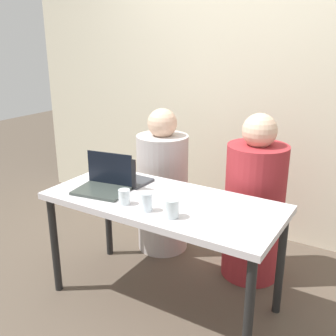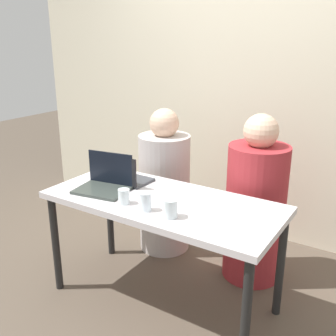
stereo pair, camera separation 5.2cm
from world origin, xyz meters
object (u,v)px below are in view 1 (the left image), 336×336
Objects in this scene: person_on_left at (163,189)px; water_glass_left at (124,198)px; laptop_back_left at (122,176)px; laptop_front_left at (104,183)px; water_glass_right at (172,210)px; person_on_right at (254,207)px; water_glass_center at (147,203)px.

water_glass_left is at bearing 93.60° from person_on_left.
water_glass_left is (0.23, -0.28, -0.01)m from laptop_back_left.
laptop_front_left is at bearing 155.84° from water_glass_left.
laptop_front_left is 0.58m from water_glass_right.
person_on_right is 1.05m from laptop_front_left.
water_glass_right is at bearing 112.60° from person_on_left.
laptop_back_left is 0.17m from laptop_front_left.
person_on_left is at bearing -89.19° from laptop_back_left.
laptop_back_left is at bearing 152.58° from water_glass_right.
laptop_back_left is at bearing 49.78° from person_on_right.
water_glass_right is at bearing -1.46° from water_glass_left.
person_on_right is (0.75, 0.00, 0.02)m from person_on_left.
laptop_front_left reaches higher than water_glass_left.
person_on_right is 0.90m from water_glass_center.
person_on_right reaches higher than laptop_front_left.
water_glass_right is at bearing 154.23° from laptop_back_left.
water_glass_left is at bearing 131.06° from laptop_back_left.
water_glass_center is (0.40, -0.29, 0.00)m from laptop_back_left.
water_glass_center is (-0.36, -0.79, 0.24)m from person_on_right.
water_glass_center is (0.39, -0.79, 0.26)m from person_on_left.
laptop_front_left is at bearing 168.40° from water_glass_right.
person_on_right reaches higher than water_glass_left.
laptop_front_left is 0.27m from water_glass_left.
water_glass_center is (-0.16, -0.00, 0.00)m from water_glass_right.
person_on_right is at bearing 65.23° from water_glass_center.
person_on_left reaches higher than laptop_front_left.
laptop_back_left reaches higher than water_glass_right.
person_on_left is 10.74× the size of water_glass_center.
person_on_left is 0.85m from water_glass_left.
water_glass_right reaches higher than water_glass_left.
laptop_front_left reaches higher than water_glass_right.
laptop_front_left is 3.42× the size of water_glass_right.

